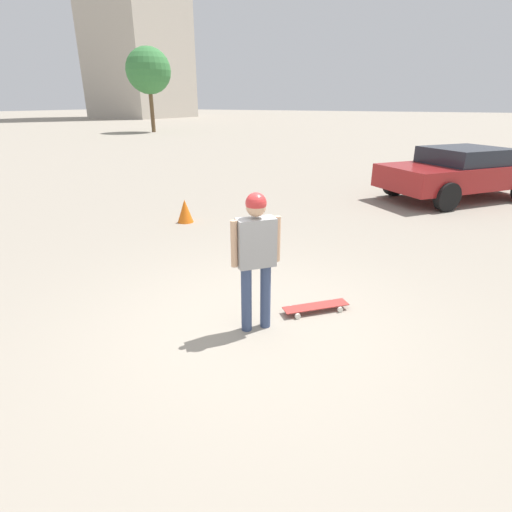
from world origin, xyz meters
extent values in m
plane|color=gray|center=(0.00, 0.00, 0.00)|extent=(220.00, 220.00, 0.00)
cylinder|color=#38476B|center=(0.09, -0.08, 0.40)|extent=(0.12, 0.12, 0.80)
cylinder|color=#38476B|center=(-0.09, 0.08, 0.40)|extent=(0.12, 0.12, 0.80)
cube|color=#999999|center=(0.00, 0.00, 1.08)|extent=(0.45, 0.44, 0.55)
cylinder|color=tan|center=(0.18, -0.17, 1.09)|extent=(0.08, 0.08, 0.52)
cylinder|color=tan|center=(-0.18, 0.17, 1.09)|extent=(0.08, 0.08, 0.52)
sphere|color=tan|center=(0.00, 0.00, 1.48)|extent=(0.22, 0.22, 0.22)
sphere|color=red|center=(0.00, 0.00, 1.52)|extent=(0.23, 0.23, 0.23)
cube|color=#A5332D|center=(-0.70, 0.50, 0.08)|extent=(0.73, 0.75, 0.01)
cylinder|color=silver|center=(-0.42, 0.37, 0.04)|extent=(0.07, 0.07, 0.07)
cylinder|color=silver|center=(-0.58, 0.21, 0.04)|extent=(0.07, 0.07, 0.07)
cylinder|color=silver|center=(-0.83, 0.79, 0.04)|extent=(0.07, 0.07, 0.07)
cylinder|color=silver|center=(-0.98, 0.63, 0.04)|extent=(0.07, 0.07, 0.07)
cube|color=maroon|center=(-8.57, 1.80, 0.65)|extent=(4.52, 4.25, 0.60)
cube|color=#1E232D|center=(-8.66, 1.87, 1.16)|extent=(2.59, 2.56, 0.42)
cylinder|color=black|center=(-6.94, 1.65, 0.35)|extent=(0.67, 0.61, 0.71)
cylinder|color=black|center=(-8.16, 0.21, 0.35)|extent=(0.67, 0.61, 0.71)
cylinder|color=black|center=(-10.21, 1.95, 0.35)|extent=(0.67, 0.61, 0.71)
cylinder|color=brown|center=(-24.59, -22.76, 1.80)|extent=(0.33, 0.33, 3.60)
sphere|color=#387A3D|center=(-24.59, -22.76, 4.90)|extent=(3.70, 3.70, 3.70)
cone|color=orange|center=(-3.24, -3.45, 0.26)|extent=(0.35, 0.35, 0.51)
camera|label=1|loc=(3.67, 1.90, 2.53)|focal=28.00mm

